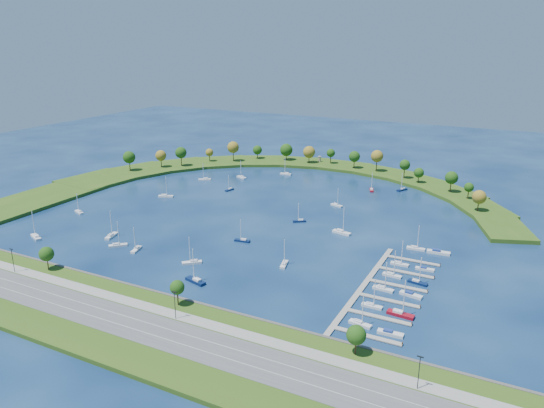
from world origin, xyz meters
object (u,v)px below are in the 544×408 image
at_px(moored_boat_14, 242,240).
at_px(docked_boat_3, 400,313).
at_px(moored_boat_18, 372,189).
at_px(docked_boat_9, 425,269).
at_px(docked_boat_11, 438,252).
at_px(dock_system, 382,290).
at_px(moored_boat_3, 229,189).
at_px(moored_boat_2, 118,245).
at_px(moored_boat_8, 79,211).
at_px(docked_boat_7, 418,282).
at_px(moored_boat_5, 242,177).
at_px(moored_boat_12, 284,264).
at_px(moored_boat_17, 111,235).
at_px(docked_boat_1, 390,333).
at_px(moored_boat_1, 166,196).
at_px(moored_boat_7, 342,232).
at_px(moored_boat_11, 337,205).
at_px(harbor_tower, 320,159).
at_px(moored_boat_16, 402,189).
at_px(docked_boat_8, 400,263).
at_px(moored_boat_10, 205,179).
at_px(moored_boat_13, 136,249).
at_px(moored_boat_15, 192,262).
at_px(moored_boat_6, 286,173).
at_px(docked_boat_2, 372,305).
at_px(moored_boat_9, 196,280).
at_px(moored_boat_4, 299,220).
at_px(docked_boat_10, 416,248).
at_px(docked_boat_5, 411,295).

xyz_separation_m(moored_boat_14, docked_boat_3, (82.82, -34.31, 0.08)).
height_order(moored_boat_14, moored_boat_18, moored_boat_18).
xyz_separation_m(docked_boat_9, docked_boat_11, (1.87, 20.20, 0.17)).
bearing_deg(dock_system, moored_boat_3, 143.76).
bearing_deg(moored_boat_2, docked_boat_9, -28.68).
bearing_deg(moored_boat_8, docked_boat_7, -160.08).
bearing_deg(moored_boat_5, moored_boat_14, 142.77).
xyz_separation_m(moored_boat_12, moored_boat_17, (-88.22, -8.25, 0.05)).
bearing_deg(docked_boat_1, moored_boat_14, 147.63).
xyz_separation_m(moored_boat_1, moored_boat_7, (114.93, -9.64, 0.03)).
relative_size(moored_boat_8, moored_boat_11, 1.03).
xyz_separation_m(moored_boat_5, moored_boat_12, (87.73, -115.13, -0.02)).
xyz_separation_m(moored_boat_12, docked_boat_7, (53.67, 8.46, -0.01)).
height_order(harbor_tower, docked_boat_7, docked_boat_7).
bearing_deg(docked_boat_11, moored_boat_16, 107.47).
xyz_separation_m(moored_boat_14, docked_boat_8, (72.35, 7.20, 0.01)).
bearing_deg(docked_boat_11, moored_boat_10, 155.76).
height_order(moored_boat_13, moored_boat_15, moored_boat_15).
bearing_deg(moored_boat_2, moored_boat_12, -33.29).
distance_m(moored_boat_5, moored_boat_7, 118.53).
bearing_deg(moored_boat_8, moored_boat_6, -96.53).
bearing_deg(moored_boat_17, moored_boat_6, -22.78).
distance_m(moored_boat_2, docked_boat_2, 120.28).
bearing_deg(moored_boat_2, moored_boat_13, -44.17).
bearing_deg(moored_boat_15, moored_boat_9, 89.86).
height_order(moored_boat_2, moored_boat_15, moored_boat_15).
bearing_deg(moored_boat_8, dock_system, -164.23).
bearing_deg(harbor_tower, moored_boat_3, -104.61).
xyz_separation_m(dock_system, docked_boat_3, (10.70, -15.05, 0.61)).
height_order(moored_boat_7, moored_boat_17, moored_boat_7).
bearing_deg(docked_boat_8, moored_boat_1, 167.43).
bearing_deg(moored_boat_3, docked_boat_1, 59.25).
bearing_deg(moored_boat_16, moored_boat_8, -21.36).
height_order(harbor_tower, moored_boat_4, moored_boat_4).
bearing_deg(docked_boat_8, harbor_tower, 122.70).
xyz_separation_m(harbor_tower, dock_system, (98.62, -180.98, -3.83)).
bearing_deg(dock_system, docked_boat_1, -69.45).
relative_size(dock_system, docked_boat_3, 5.95).
relative_size(harbor_tower, moored_boat_12, 0.37).
bearing_deg(moored_boat_5, harbor_tower, -95.00).
relative_size(docked_boat_9, docked_boat_10, 0.65).
relative_size(dock_system, moored_boat_18, 7.20).
xyz_separation_m(moored_boat_16, moored_boat_17, (-105.37, -143.10, 0.05)).
distance_m(dock_system, moored_boat_7, 60.81).
xyz_separation_m(moored_boat_14, docked_boat_5, (82.80, -18.28, -0.25)).
distance_m(moored_boat_13, moored_boat_15, 30.72).
height_order(moored_boat_3, moored_boat_10, moored_boat_10).
height_order(moored_boat_7, docked_boat_3, moored_boat_7).
xyz_separation_m(moored_boat_2, moored_boat_12, (77.09, 15.90, -0.02)).
xyz_separation_m(moored_boat_2, moored_boat_10, (-29.99, 114.86, -0.00)).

